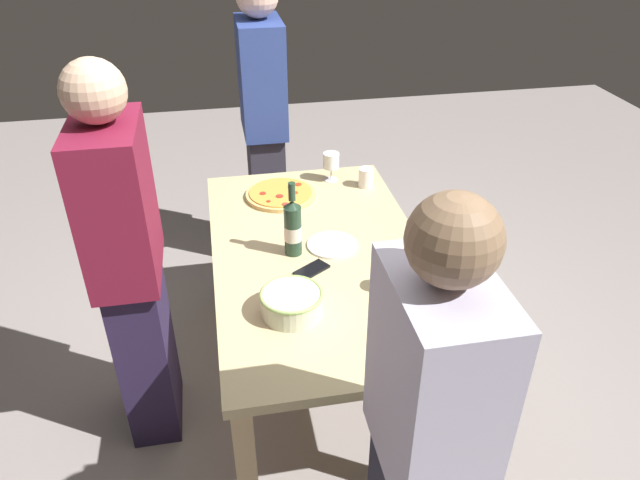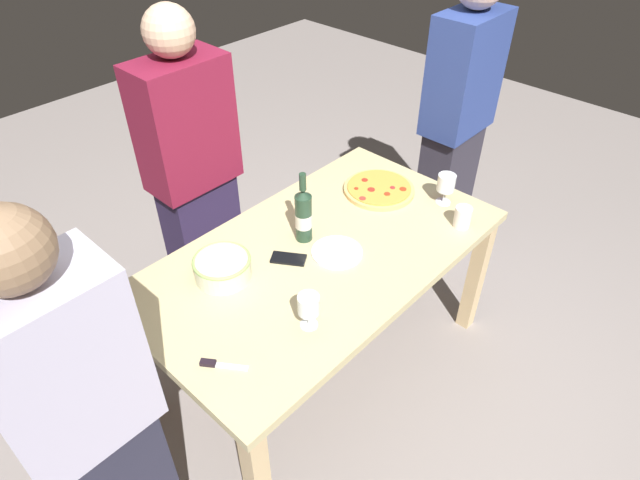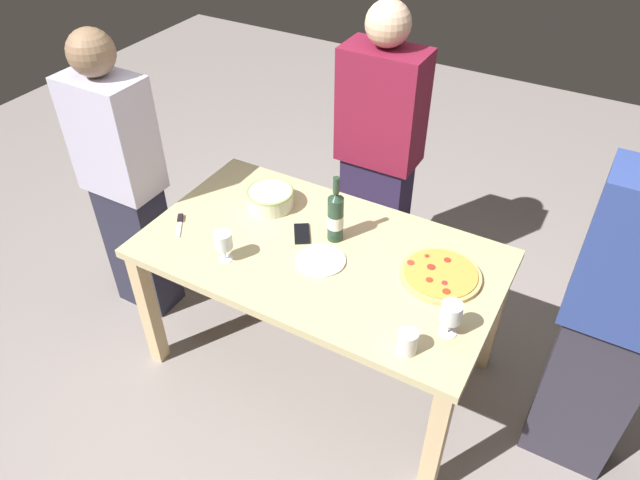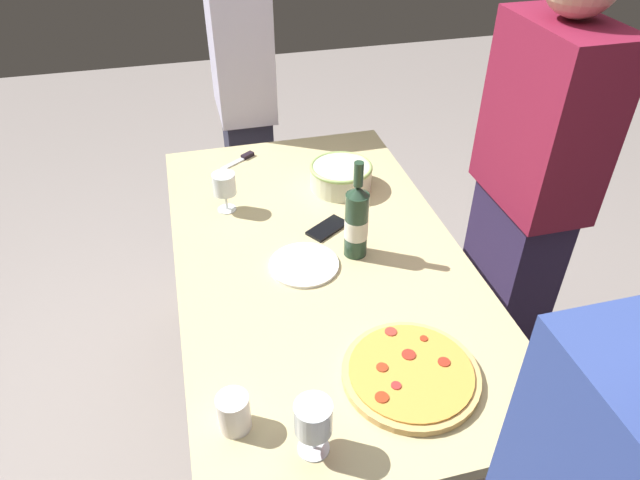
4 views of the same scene
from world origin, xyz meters
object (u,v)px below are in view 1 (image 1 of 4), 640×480
person_guest_right (424,452)px  wine_glass_by_bottle (403,271)px  person_host (130,267)px  dining_table (320,270)px  pizza_knife (403,355)px  wine_glass_near_pizza (331,162)px  cell_phone (312,270)px  cup_amber (366,177)px  person_guest_left (264,126)px  pizza (281,194)px  wine_bottle (293,227)px  side_plate (332,245)px  serving_bowl (292,302)px

person_guest_right → wine_glass_by_bottle: bearing=-17.2°
person_host → dining_table: bearing=0.0°
pizza_knife → person_guest_right: size_ratio=0.09×
wine_glass_near_pizza → cell_phone: size_ratio=1.04×
cup_amber → person_guest_left: person_guest_left is taller
cell_phone → wine_glass_by_bottle: bearing=23.9°
wine_glass_by_bottle → wine_glass_near_pizza: bearing=4.1°
pizza → person_guest_left: (0.68, 0.01, 0.09)m
pizza → wine_glass_near_pizza: size_ratio=2.29×
wine_bottle → side_plate: (0.02, -0.17, -0.12)m
cup_amber → person_guest_left: 0.79m
cup_amber → pizza_knife: size_ratio=0.65×
serving_bowl → cell_phone: bearing=-25.3°
wine_bottle → wine_glass_near_pizza: (0.65, -0.29, -0.02)m
wine_glass_near_pizza → pizza_knife: (-1.34, 0.03, -0.10)m
side_plate → person_guest_left: person_guest_left is taller
wine_glass_near_pizza → wine_glass_by_bottle: bearing=-175.9°
serving_bowl → person_guest_left: size_ratio=0.14×
pizza_knife → dining_table: bearing=12.9°
cup_amber → person_guest_right: size_ratio=0.06×
pizza → serving_bowl: size_ratio=1.49×
dining_table → person_guest_left: size_ratio=0.95×
serving_bowl → person_guest_left: 1.59m
pizza → person_host: 0.90m
dining_table → side_plate: (0.04, -0.06, 0.10)m
wine_glass_near_pizza → pizza_knife: bearing=178.7°
side_plate → person_guest_right: bearing=-179.1°
wine_glass_near_pizza → side_plate: (-0.62, 0.12, -0.10)m
wine_glass_near_pizza → cup_amber: size_ratio=1.53×
person_guest_left → person_guest_right: size_ratio=1.07×
side_plate → cell_phone: same height
pizza → person_host: size_ratio=0.21×
serving_bowl → wine_glass_near_pizza: bearing=-19.1°
pizza_knife → person_host: bearing=56.8°
side_plate → person_guest_right: 1.13m
side_plate → pizza_knife: (-0.71, -0.09, 0.00)m
dining_table → person_host: person_host is taller
dining_table → cell_phone: size_ratio=11.11×
dining_table → cell_phone: cell_phone is taller
cell_phone → person_host: size_ratio=0.09×
serving_bowl → person_guest_right: 0.75m
cup_amber → side_plate: bearing=151.6°
person_guest_left → cup_amber: bearing=29.6°
side_plate → serving_bowl: bearing=150.4°
dining_table → serving_bowl: 0.44m
wine_glass_by_bottle → person_host: size_ratio=0.09×
serving_bowl → person_guest_left: bearing=-2.6°
cup_amber → person_guest_right: bearing=170.9°
person_guest_left → person_guest_right: (-2.30, -0.18, -0.06)m
wine_glass_near_pizza → person_guest_right: person_guest_right is taller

